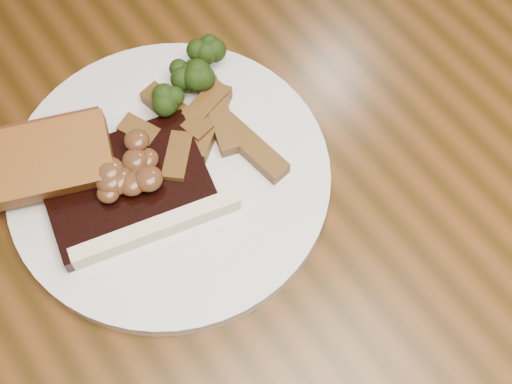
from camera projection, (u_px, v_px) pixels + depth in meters
ground at (249, 379)px, 1.35m from camera, size 4.50×4.50×0.00m
dining_table at (243, 247)px, 0.76m from camera, size 1.60×0.90×0.75m
plate at (170, 178)px, 0.68m from camera, size 0.31×0.31×0.01m
steak at (128, 189)px, 0.66m from camera, size 0.17×0.14×0.02m
steak_bone at (157, 230)px, 0.64m from camera, size 0.16×0.05×0.02m
mushroom_pile at (120, 177)px, 0.64m from camera, size 0.08×0.08×0.03m
garlic_bread at (49, 172)px, 0.66m from camera, size 0.14×0.11×0.03m
potato_wedges at (203, 131)px, 0.69m from camera, size 0.11×0.11×0.02m
broccoli_cluster at (189, 78)px, 0.70m from camera, size 0.07×0.07×0.04m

